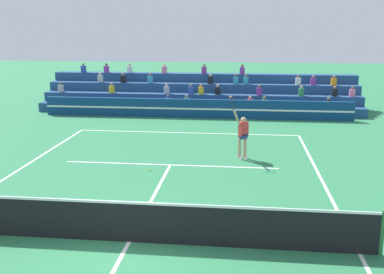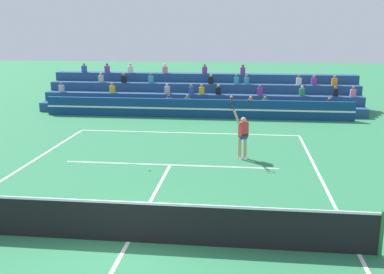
{
  "view_description": "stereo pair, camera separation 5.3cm",
  "coord_description": "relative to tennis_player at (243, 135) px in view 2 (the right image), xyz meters",
  "views": [
    {
      "loc": [
        2.66,
        -9.89,
        5.12
      ],
      "look_at": [
        0.83,
        6.55,
        1.1
      ],
      "focal_mm": 42.0,
      "sensor_mm": 36.0,
      "label": 1
    },
    {
      "loc": [
        2.72,
        -9.89,
        5.12
      ],
      "look_at": [
        0.83,
        6.55,
        1.1
      ],
      "focal_mm": 42.0,
      "sensor_mm": 36.0,
      "label": 2
    }
  ],
  "objects": [
    {
      "name": "court_lines",
      "position": [
        -2.74,
        -7.58,
        -0.98
      ],
      "size": [
        11.1,
        23.9,
        0.01
      ],
      "color": "white",
      "rests_on": "ground"
    },
    {
      "name": "tennis_ball",
      "position": [
        -3.38,
        -1.96,
        -0.95
      ],
      "size": [
        0.07,
        0.07,
        0.07
      ],
      "primitive_type": "sphere",
      "color": "#C6DB33",
      "rests_on": "ground"
    },
    {
      "name": "sponsor_banner_wall",
      "position": [
        -2.74,
        8.26,
        -0.44
      ],
      "size": [
        18.0,
        0.26,
        1.1
      ],
      "color": "navy",
      "rests_on": "ground"
    },
    {
      "name": "tennis_net",
      "position": [
        -2.74,
        -7.58,
        -0.44
      ],
      "size": [
        12.0,
        0.1,
        1.1
      ],
      "color": "#2D6B38",
      "rests_on": "ground"
    },
    {
      "name": "tennis_player",
      "position": [
        0.0,
        0.0,
        0.0
      ],
      "size": [
        0.86,
        0.75,
        2.46
      ],
      "color": "tan",
      "rests_on": "ground"
    },
    {
      "name": "bleacher_stand",
      "position": [
        -2.73,
        11.42,
        -0.15
      ],
      "size": [
        19.98,
        3.8,
        2.83
      ],
      "color": "navy",
      "rests_on": "ground"
    },
    {
      "name": "ground_plane",
      "position": [
        -2.74,
        -7.58,
        -0.99
      ],
      "size": [
        120.0,
        120.0,
        0.0
      ],
      "primitive_type": "plane",
      "color": "#2D7A4C"
    }
  ]
}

